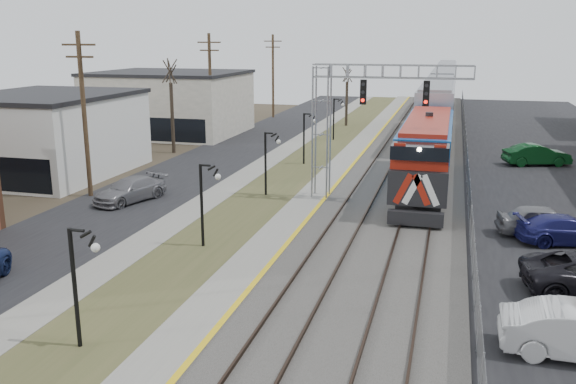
% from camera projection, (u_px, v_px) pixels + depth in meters
% --- Properties ---
extents(street_west, '(7.00, 120.00, 0.04)m').
position_uv_depth(street_west, '(199.00, 167.00, 46.58)').
color(street_west, black).
rests_on(street_west, ground).
extents(sidewalk, '(2.00, 120.00, 0.08)m').
position_uv_depth(sidewalk, '(255.00, 170.00, 45.43)').
color(sidewalk, gray).
rests_on(sidewalk, ground).
extents(grass_median, '(4.00, 120.00, 0.06)m').
position_uv_depth(grass_median, '(294.00, 172.00, 44.67)').
color(grass_median, '#444826').
rests_on(grass_median, ground).
extents(platform, '(2.00, 120.00, 0.24)m').
position_uv_depth(platform, '(334.00, 173.00, 43.89)').
color(platform, gray).
rests_on(platform, ground).
extents(ballast_bed, '(8.00, 120.00, 0.20)m').
position_uv_depth(ballast_bed, '(404.00, 177.00, 42.62)').
color(ballast_bed, '#595651').
rests_on(ballast_bed, ground).
extents(platform_edge, '(0.24, 120.00, 0.01)m').
position_uv_depth(platform_edge, '(346.00, 172.00, 43.63)').
color(platform_edge, gold).
rests_on(platform_edge, platform).
extents(track_near, '(1.58, 120.00, 0.15)m').
position_uv_depth(track_near, '(376.00, 173.00, 43.09)').
color(track_near, '#2D2119').
rests_on(track_near, ballast_bed).
extents(track_far, '(1.58, 120.00, 0.15)m').
position_uv_depth(track_far, '(426.00, 176.00, 42.20)').
color(track_far, '#2D2119').
rests_on(track_far, ballast_bed).
extents(train, '(3.00, 85.85, 5.33)m').
position_uv_depth(train, '(441.00, 96.00, 71.90)').
color(train, '#1455A9').
rests_on(train, ground).
extents(signal_gantry, '(9.00, 1.07, 8.15)m').
position_uv_depth(signal_gantry, '(351.00, 109.00, 35.42)').
color(signal_gantry, gray).
rests_on(signal_gantry, ground).
extents(lampposts, '(0.14, 62.14, 4.00)m').
position_uv_depth(lampposts, '(204.00, 205.00, 28.55)').
color(lampposts, black).
rests_on(lampposts, ground).
extents(utility_poles, '(0.28, 80.28, 10.00)m').
position_uv_depth(utility_poles, '(84.00, 116.00, 36.76)').
color(utility_poles, '#4C3823').
rests_on(utility_poles, ground).
extents(fence, '(0.04, 120.00, 1.60)m').
position_uv_depth(fence, '(467.00, 171.00, 41.38)').
color(fence, gray).
rests_on(fence, ground).
extents(bare_trees, '(12.30, 42.30, 5.95)m').
position_uv_depth(bare_trees, '(204.00, 124.00, 49.87)').
color(bare_trees, '#382D23').
rests_on(bare_trees, ground).
extents(car_lot_d, '(5.03, 2.98, 1.37)m').
position_uv_depth(car_lot_d, '(567.00, 230.00, 28.99)').
color(car_lot_d, navy).
rests_on(car_lot_d, ground).
extents(car_lot_e, '(4.74, 2.51, 1.54)m').
position_uv_depth(car_lot_e, '(544.00, 222.00, 30.10)').
color(car_lot_e, slate).
rests_on(car_lot_e, ground).
extents(car_lot_f, '(5.22, 3.09, 1.63)m').
position_uv_depth(car_lot_f, '(537.00, 155.00, 46.86)').
color(car_lot_f, '#0C3C18').
rests_on(car_lot_f, ground).
extents(car_street_b, '(3.43, 5.22, 1.41)m').
position_uv_depth(car_street_b, '(130.00, 190.00, 36.53)').
color(car_street_b, slate).
rests_on(car_street_b, ground).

